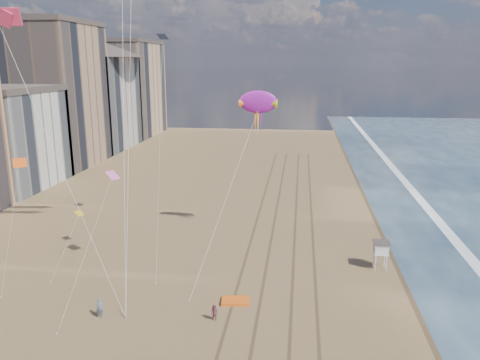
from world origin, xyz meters
The scene contains 10 objects.
wet_sand centered at (19.00, 40.00, 0.00)m, with size 260.00×260.00×0.00m, color #42301E.
foam centered at (23.20, 40.00, 0.00)m, with size 260.00×260.00×0.00m, color white.
tracks centered at (2.55, 30.00, 0.01)m, with size 7.68×120.00×0.01m.
buildings centered at (-45.73, 65.59, 13.55)m, with size 34.72×131.35×29.00m.
lifeguard_stand centered at (12.88, 27.81, 2.30)m, with size 1.65×1.65×2.98m.
grounded_kite centered at (-0.98, 18.95, 0.14)m, with size 2.47×1.57×0.28m, color orange.
show_kite centered at (-0.53, 34.40, 16.45)m, with size 4.51×8.35×22.55m.
kite_flyer_a centered at (-11.88, 14.98, 0.88)m, with size 0.64×0.42×1.76m, color slate.
kite_flyer_b centered at (-2.28, 15.66, 0.72)m, with size 0.70×0.55×1.44m, color #86444D.
small_kites centered at (-17.55, 26.93, 12.74)m, with size 14.06×11.74×20.05m.
Camera 1 is at (4.32, -18.47, 20.82)m, focal length 35.00 mm.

